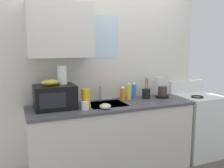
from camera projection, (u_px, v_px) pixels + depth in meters
kitchen_wall_assembly at (96, 66)px, 3.17m from camera, size 2.81×0.42×2.50m
counter_unit at (112, 138)px, 3.06m from camera, size 2.04×0.63×0.90m
sink_faucet at (101, 93)px, 3.17m from camera, size 0.03×0.03×0.19m
stove_range at (197, 125)px, 3.57m from camera, size 0.60×0.60×1.08m
microwave at (55, 97)px, 2.75m from camera, size 0.46×0.35×0.27m
banana_bunch at (50, 82)px, 2.71m from camera, size 0.20×0.11×0.07m
paper_towel_roll at (62, 75)px, 2.80m from camera, size 0.11×0.11×0.22m
coffee_maker at (161, 90)px, 3.36m from camera, size 0.19×0.21×0.28m
dish_soap_bottle_orange at (123, 93)px, 3.19m from camera, size 0.06×0.06×0.20m
dish_soap_bottle_yellow at (129, 91)px, 3.22m from camera, size 0.06×0.06×0.24m
dish_soap_bottle_blue at (134, 91)px, 3.25m from camera, size 0.06×0.06×0.24m
cereal_canister at (86, 98)px, 2.79m from camera, size 0.10×0.10×0.22m
mug_white at (85, 106)px, 2.71m from camera, size 0.08×0.08×0.09m
utensil_crock at (146, 93)px, 3.29m from camera, size 0.11×0.11×0.28m
small_bowl at (105, 106)px, 2.74m from camera, size 0.13×0.13×0.06m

